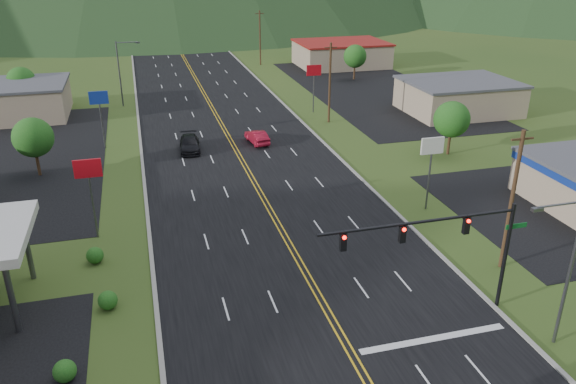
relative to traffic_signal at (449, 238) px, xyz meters
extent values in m
cylinder|color=black|center=(4.02, 0.00, -1.83)|extent=(0.24, 0.24, 7.00)
cylinder|color=black|center=(-1.98, 0.00, 1.27)|extent=(12.00, 0.18, 0.18)
cube|color=#0C591E|center=(4.42, 0.00, 0.17)|extent=(1.40, 0.06, 0.30)
cube|color=black|center=(1.02, 0.00, 0.67)|extent=(0.35, 0.28, 1.05)
sphere|color=#FF0C05|center=(1.02, -0.18, 1.02)|extent=(0.22, 0.22, 0.22)
cube|color=black|center=(-2.98, 0.00, 0.67)|extent=(0.35, 0.28, 1.05)
sphere|color=#FF0C05|center=(-2.98, -0.18, 1.02)|extent=(0.22, 0.22, 0.22)
cube|color=black|center=(-6.48, 0.00, 0.67)|extent=(0.35, 0.28, 1.05)
sphere|color=#FF0C05|center=(-6.48, -0.18, 1.02)|extent=(0.22, 0.22, 0.22)
cylinder|color=#59595E|center=(5.02, -4.00, -0.83)|extent=(0.20, 0.20, 9.00)
cylinder|color=#59595E|center=(3.58, -4.00, 3.47)|extent=(2.88, 0.12, 0.12)
cube|color=#59595E|center=(2.14, -4.00, 3.37)|extent=(0.60, 0.25, 0.18)
cylinder|color=#59595E|center=(-18.48, 56.00, -0.83)|extent=(0.20, 0.20, 9.00)
cylinder|color=#59595E|center=(-17.04, 56.00, 3.47)|extent=(2.88, 0.12, 0.12)
cube|color=#59595E|center=(-15.60, 56.00, 3.37)|extent=(0.60, 0.25, 0.18)
cylinder|color=#59595E|center=(-24.48, 5.00, -2.83)|extent=(0.36, 0.36, 5.00)
cylinder|color=#59595E|center=(-24.48, 11.00, -2.83)|extent=(0.36, 0.36, 5.00)
cube|color=tan|center=(25.52, 41.00, -3.33)|extent=(14.00, 11.00, 4.00)
cube|color=#4C4C51|center=(25.52, 41.00, -1.18)|extent=(14.40, 11.40, 0.30)
cube|color=tan|center=(21.52, 76.00, -3.23)|extent=(16.00, 12.00, 4.20)
cube|color=maroon|center=(21.52, 76.00, -0.98)|extent=(16.40, 12.40, 0.30)
cylinder|color=#59595E|center=(-20.48, 16.00, -2.83)|extent=(0.16, 0.16, 5.00)
cube|color=red|center=(-20.48, 16.00, 0.37)|extent=(2.00, 0.18, 1.40)
cylinder|color=#59595E|center=(-20.48, 38.00, -2.83)|extent=(0.16, 0.16, 5.00)
cube|color=navy|center=(-20.48, 38.00, 0.37)|extent=(2.00, 0.18, 1.40)
cylinder|color=#59595E|center=(6.52, 14.00, -2.83)|extent=(0.16, 0.16, 5.00)
cube|color=white|center=(6.52, 14.00, 0.37)|extent=(2.00, 0.18, 1.40)
cylinder|color=#59595E|center=(6.52, 46.00, -2.83)|extent=(0.16, 0.16, 5.00)
cube|color=red|center=(6.52, 46.00, 0.37)|extent=(2.00, 0.18, 1.40)
cylinder|color=#382314|center=(-26.48, 31.00, -3.83)|extent=(0.30, 0.30, 3.00)
sphere|color=#195117|center=(-26.48, 31.00, -1.43)|extent=(3.84, 3.84, 3.84)
cylinder|color=#382314|center=(-31.48, 58.00, -3.83)|extent=(0.30, 0.30, 3.00)
sphere|color=#195117|center=(-31.48, 58.00, -1.43)|extent=(3.84, 3.84, 3.84)
cylinder|color=#382314|center=(15.52, 26.00, -3.83)|extent=(0.30, 0.30, 3.00)
sphere|color=#195117|center=(15.52, 26.00, -1.43)|extent=(3.84, 3.84, 3.84)
cylinder|color=#382314|center=(19.52, 64.00, -3.83)|extent=(0.30, 0.30, 3.00)
sphere|color=#195117|center=(19.52, 64.00, -1.43)|extent=(3.84, 3.84, 3.84)
cylinder|color=#382314|center=(7.02, 4.00, -0.33)|extent=(0.28, 0.28, 10.00)
cube|color=#382314|center=(7.02, 4.00, 4.07)|extent=(1.60, 0.12, 0.12)
cylinder|color=#382314|center=(7.02, 41.00, -0.33)|extent=(0.28, 0.28, 10.00)
cube|color=#382314|center=(7.02, 41.00, 4.07)|extent=(1.60, 0.12, 0.12)
cylinder|color=#382314|center=(7.02, 81.00, -0.33)|extent=(0.28, 0.28, 10.00)
cube|color=#382314|center=(7.02, 81.00, 4.07)|extent=(1.60, 0.12, 0.12)
cylinder|color=#382314|center=(7.02, 121.00, -0.33)|extent=(0.28, 0.28, 10.00)
imported|color=black|center=(-11.41, 34.46, -4.57)|extent=(2.49, 5.40, 1.53)
imported|color=maroon|center=(-3.71, 35.00, -4.59)|extent=(2.18, 4.66, 1.48)
camera|label=1|loc=(-16.36, -24.96, 15.24)|focal=35.00mm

